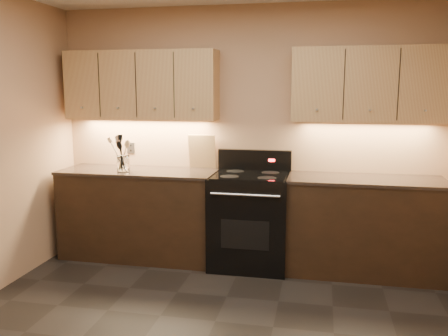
{
  "coord_description": "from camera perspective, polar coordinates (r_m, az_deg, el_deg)",
  "views": [
    {
      "loc": [
        0.75,
        -2.86,
        1.76
      ],
      "look_at": [
        -0.14,
        1.45,
        1.03
      ],
      "focal_mm": 38.0,
      "sensor_mm": 36.0,
      "label": 1
    }
  ],
  "objects": [
    {
      "name": "utensil_crock",
      "position": [
        4.95,
        -12.02,
        0.47
      ],
      "size": [
        0.13,
        0.13,
        0.16
      ],
      "color": "white",
      "rests_on": "counter_left"
    },
    {
      "name": "stove",
      "position": [
        4.77,
        3.17,
        -6.12
      ],
      "size": [
        0.76,
        0.68,
        1.14
      ],
      "color": "black",
      "rests_on": "ground"
    },
    {
      "name": "outlet_plate",
      "position": [
        5.31,
        -11.14,
        2.38
      ],
      "size": [
        0.08,
        0.01,
        0.12
      ],
      "primitive_type": "cube",
      "color": "#B2B5BA",
      "rests_on": "wall_back"
    },
    {
      "name": "wall_back",
      "position": [
        4.94,
        2.89,
        4.12
      ],
      "size": [
        4.0,
        0.04,
        2.6
      ],
      "primitive_type": "cube",
      "color": "tan",
      "rests_on": "ground"
    },
    {
      "name": "upper_cab_right",
      "position": [
        4.73,
        17.11,
        9.54
      ],
      "size": [
        1.44,
        0.3,
        0.7
      ],
      "primitive_type": "cube",
      "color": "tan",
      "rests_on": "wall_back"
    },
    {
      "name": "counter_right",
      "position": [
        4.76,
        16.49,
        -6.7
      ],
      "size": [
        1.46,
        0.62,
        0.93
      ],
      "color": "black",
      "rests_on": "ground"
    },
    {
      "name": "cutting_board",
      "position": [
        5.02,
        -2.64,
        2.0
      ],
      "size": [
        0.29,
        0.09,
        0.36
      ],
      "primitive_type": "cube",
      "rotation": [
        0.21,
        0.0,
        0.01
      ],
      "color": "tan",
      "rests_on": "counter_left"
    },
    {
      "name": "steel_skimmer",
      "position": [
        4.91,
        -11.82,
        1.74
      ],
      "size": [
        0.19,
        0.13,
        0.36
      ],
      "primitive_type": null,
      "rotation": [
        -0.07,
        -0.27,
        -0.12
      ],
      "color": "silver",
      "rests_on": "utensil_crock"
    },
    {
      "name": "steel_spatula",
      "position": [
        4.93,
        -11.9,
        1.95
      ],
      "size": [
        0.26,
        0.12,
        0.38
      ],
      "primitive_type": null,
      "rotation": [
        0.2,
        -0.42,
        -0.38
      ],
      "color": "silver",
      "rests_on": "utensil_crock"
    },
    {
      "name": "wooden_spoon",
      "position": [
        4.94,
        -12.46,
        1.56
      ],
      "size": [
        0.14,
        0.13,
        0.31
      ],
      "primitive_type": null,
      "rotation": [
        -0.15,
        0.28,
        0.25
      ],
      "color": "tan",
      "rests_on": "utensil_crock"
    },
    {
      "name": "upper_cab_left",
      "position": [
        5.07,
        -9.91,
        9.79
      ],
      "size": [
        1.6,
        0.3,
        0.7
      ],
      "primitive_type": "cube",
      "color": "tan",
      "rests_on": "wall_back"
    },
    {
      "name": "black_spoon",
      "position": [
        4.96,
        -11.92,
        1.61
      ],
      "size": [
        0.07,
        0.16,
        0.31
      ],
      "primitive_type": null,
      "rotation": [
        0.34,
        -0.0,
        -0.09
      ],
      "color": "black",
      "rests_on": "utensil_crock"
    },
    {
      "name": "counter_left",
      "position": [
        5.09,
        -10.1,
        -5.4
      ],
      "size": [
        1.62,
        0.62,
        0.93
      ],
      "color": "black",
      "rests_on": "ground"
    },
    {
      "name": "black_turner",
      "position": [
        4.91,
        -12.2,
        1.9
      ],
      "size": [
        0.11,
        0.11,
        0.38
      ],
      "primitive_type": null,
      "rotation": [
        -0.05,
        -0.04,
        0.16
      ],
      "color": "black",
      "rests_on": "utensil_crock"
    }
  ]
}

